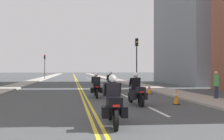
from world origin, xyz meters
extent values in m
plane|color=#424447|center=(0.00, 48.00, 0.00)|extent=(264.00, 264.00, 0.00)
cube|color=#A49E95|center=(-6.70, 48.00, 0.06)|extent=(2.25, 144.00, 0.12)
cube|color=#9E928A|center=(6.70, 48.00, 0.06)|extent=(2.25, 144.00, 0.12)
cube|color=yellow|center=(-0.12, 48.00, 0.00)|extent=(0.12, 132.00, 0.01)
cube|color=yellow|center=(0.12, 48.00, 0.00)|extent=(0.12, 132.00, 0.01)
cube|color=silver|center=(2.79, 8.00, 0.00)|extent=(0.14, 2.40, 0.01)
cube|color=silver|center=(2.79, 14.00, 0.00)|extent=(0.14, 2.40, 0.01)
cube|color=silver|center=(2.79, 20.00, 0.00)|extent=(0.14, 2.40, 0.01)
cube|color=silver|center=(2.79, 26.00, 0.00)|extent=(0.14, 2.40, 0.01)
cube|color=silver|center=(2.79, 32.00, 0.00)|extent=(0.14, 2.40, 0.01)
cube|color=silver|center=(2.79, 38.00, 0.00)|extent=(0.14, 2.40, 0.01)
cube|color=silver|center=(2.79, 44.00, 0.00)|extent=(0.14, 2.40, 0.01)
cube|color=silver|center=(2.79, 50.00, 0.00)|extent=(0.14, 2.40, 0.01)
cube|color=silver|center=(2.79, 56.00, 0.00)|extent=(0.14, 2.40, 0.01)
cube|color=#2D3847|center=(18.50, 26.37, 7.43)|extent=(0.04, 10.26, 0.90)
cylinder|color=black|center=(0.53, 6.69, 0.31)|extent=(0.13, 0.63, 0.63)
cylinder|color=black|center=(0.45, 5.23, 0.31)|extent=(0.13, 0.63, 0.63)
cube|color=silver|center=(0.53, 6.69, 0.65)|extent=(0.16, 0.33, 0.04)
cube|color=black|center=(0.49, 5.96, 0.59)|extent=(0.38, 1.12, 0.40)
cube|color=black|center=(0.46, 5.31, 0.81)|extent=(0.42, 0.38, 0.28)
cube|color=red|center=(0.45, 5.12, 0.73)|extent=(0.20, 0.04, 0.06)
cube|color=black|center=(0.19, 5.54, 0.49)|extent=(0.22, 0.45, 0.32)
cube|color=black|center=(0.75, 5.51, 0.49)|extent=(0.22, 0.45, 0.32)
cube|color=#B2C1CC|center=(0.52, 6.43, 0.97)|extent=(0.37, 0.14, 0.36)
cube|color=black|center=(0.49, 5.91, 1.07)|extent=(0.41, 0.28, 0.54)
cylinder|color=black|center=(0.26, 6.07, 1.12)|extent=(0.12, 0.29, 0.45)
cylinder|color=black|center=(0.74, 6.05, 1.12)|extent=(0.12, 0.29, 0.45)
sphere|color=white|center=(0.49, 5.94, 1.48)|extent=(0.26, 0.26, 0.26)
cylinder|color=black|center=(2.34, 10.79, 0.30)|extent=(0.15, 0.61, 0.61)
cylinder|color=black|center=(2.43, 9.19, 0.30)|extent=(0.15, 0.61, 0.61)
cube|color=silver|center=(2.34, 10.79, 0.63)|extent=(0.16, 0.33, 0.04)
cube|color=black|center=(2.38, 9.99, 0.58)|extent=(0.39, 1.24, 0.40)
cube|color=black|center=(2.43, 9.27, 0.80)|extent=(0.42, 0.38, 0.28)
cube|color=red|center=(2.44, 9.08, 0.72)|extent=(0.20, 0.04, 0.06)
cube|color=black|center=(2.13, 9.49, 0.48)|extent=(0.23, 0.45, 0.32)
cube|color=black|center=(2.69, 9.53, 0.48)|extent=(0.23, 0.45, 0.32)
cube|color=#B2C1CC|center=(2.35, 10.50, 0.96)|extent=(0.37, 0.14, 0.36)
cube|color=black|center=(2.39, 9.94, 1.07)|extent=(0.41, 0.28, 0.58)
cylinder|color=black|center=(2.14, 10.08, 1.12)|extent=(0.12, 0.29, 0.45)
cylinder|color=black|center=(2.62, 10.10, 1.12)|extent=(0.12, 0.29, 0.45)
sphere|color=white|center=(2.39, 9.97, 1.50)|extent=(0.26, 0.26, 0.26)
cylinder|color=black|center=(0.79, 14.43, 0.30)|extent=(0.12, 0.61, 0.60)
cylinder|color=black|center=(0.73, 12.80, 0.30)|extent=(0.12, 0.61, 0.60)
cube|color=silver|center=(0.79, 14.43, 0.62)|extent=(0.15, 0.33, 0.04)
cube|color=black|center=(0.76, 13.61, 0.58)|extent=(0.37, 1.25, 0.40)
cube|color=black|center=(0.74, 12.88, 0.80)|extent=(0.41, 0.37, 0.28)
cube|color=red|center=(0.73, 12.69, 0.72)|extent=(0.20, 0.04, 0.06)
cube|color=black|center=(0.47, 13.14, 0.48)|extent=(0.22, 0.45, 0.32)
cube|color=black|center=(1.03, 13.11, 0.48)|extent=(0.22, 0.45, 0.32)
cube|color=#B2C1CC|center=(0.78, 14.13, 0.96)|extent=(0.36, 0.14, 0.36)
cube|color=black|center=(0.76, 13.56, 1.05)|extent=(0.41, 0.27, 0.53)
cylinder|color=black|center=(0.53, 13.72, 1.10)|extent=(0.11, 0.28, 0.45)
cylinder|color=black|center=(1.01, 13.70, 1.10)|extent=(0.11, 0.28, 0.45)
sphere|color=white|center=(0.76, 13.59, 1.46)|extent=(0.26, 0.26, 0.26)
cylinder|color=black|center=(2.26, 17.97, 0.33)|extent=(0.16, 0.67, 0.66)
cylinder|color=black|center=(2.34, 16.41, 0.33)|extent=(0.16, 0.67, 0.66)
cube|color=silver|center=(2.26, 17.97, 0.68)|extent=(0.16, 0.33, 0.04)
cube|color=black|center=(2.30, 17.19, 0.61)|extent=(0.38, 1.20, 0.40)
cube|color=black|center=(2.33, 16.48, 0.83)|extent=(0.42, 0.38, 0.28)
cube|color=red|center=(2.34, 16.29, 0.75)|extent=(0.20, 0.04, 0.06)
cube|color=black|center=(2.04, 16.70, 0.51)|extent=(0.22, 0.45, 0.32)
cube|color=black|center=(2.60, 16.73, 0.51)|extent=(0.22, 0.45, 0.32)
cube|color=#B2C1CC|center=(2.27, 17.69, 0.99)|extent=(0.37, 0.14, 0.36)
cube|color=black|center=(2.30, 17.14, 1.09)|extent=(0.41, 0.28, 0.56)
cylinder|color=black|center=(2.05, 17.27, 1.14)|extent=(0.11, 0.29, 0.45)
cylinder|color=black|center=(2.53, 17.30, 1.14)|extent=(0.11, 0.29, 0.45)
sphere|color=white|center=(2.30, 17.17, 1.51)|extent=(0.26, 0.26, 0.26)
cube|color=black|center=(4.81, 14.89, 0.01)|extent=(0.36, 0.36, 0.03)
cone|color=orange|center=(4.81, 14.89, 0.41)|extent=(0.29, 0.29, 0.76)
cylinder|color=white|center=(4.81, 14.89, 0.50)|extent=(0.19, 0.19, 0.08)
cube|color=black|center=(4.43, 9.68, 0.01)|extent=(0.30, 0.30, 0.03)
cone|color=orange|center=(4.43, 9.68, 0.41)|extent=(0.24, 0.24, 0.77)
cylinder|color=white|center=(4.43, 9.68, 0.51)|extent=(0.16, 0.16, 0.08)
cylinder|color=black|center=(5.98, 22.27, 2.18)|extent=(0.12, 0.12, 4.35)
cube|color=black|center=(5.98, 22.27, 4.70)|extent=(0.28, 0.28, 0.80)
sphere|color=yellow|center=(5.98, 22.12, 4.70)|extent=(0.18, 0.18, 0.18)
cylinder|color=black|center=(-5.98, 45.35, 2.01)|extent=(0.12, 0.12, 4.01)
cube|color=black|center=(-5.98, 45.35, 4.36)|extent=(0.28, 0.28, 0.80)
sphere|color=red|center=(-5.98, 45.20, 4.64)|extent=(0.18, 0.18, 0.18)
cube|color=#242A37|center=(7.44, 10.84, 0.41)|extent=(0.30, 0.34, 0.82)
cube|color=#3C9649|center=(7.44, 10.84, 1.14)|extent=(0.36, 0.42, 0.65)
sphere|color=tan|center=(7.44, 10.84, 1.58)|extent=(0.22, 0.22, 0.22)
camera|label=1|loc=(-0.79, -1.24, 1.74)|focal=37.00mm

